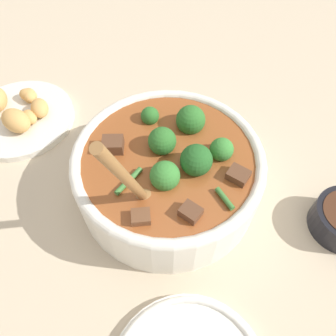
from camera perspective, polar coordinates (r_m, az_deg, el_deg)
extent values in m
plane|color=#C6B293|center=(0.51, 0.00, -3.65)|extent=(4.00, 4.00, 0.00)
cylinder|color=white|center=(0.48, 0.00, -1.11)|extent=(0.27, 0.27, 0.08)
torus|color=white|center=(0.44, 0.00, 1.79)|extent=(0.27, 0.27, 0.02)
cylinder|color=brown|center=(0.46, 0.00, 0.13)|extent=(0.24, 0.24, 0.05)
sphere|color=#2D6B28|center=(0.44, -1.49, 4.57)|extent=(0.04, 0.04, 0.04)
cylinder|color=#6B9956|center=(0.46, -1.41, 2.33)|extent=(0.01, 0.01, 0.02)
sphere|color=#2D6B28|center=(0.48, -3.17, 9.06)|extent=(0.03, 0.03, 0.03)
cylinder|color=#6B9956|center=(0.50, -3.07, 7.48)|extent=(0.01, 0.01, 0.01)
sphere|color=#387F33|center=(0.41, -0.54, -1.36)|extent=(0.04, 0.04, 0.04)
cylinder|color=#6B9956|center=(0.44, -0.51, -3.46)|extent=(0.01, 0.01, 0.02)
sphere|color=#387F33|center=(0.44, 9.32, 3.21)|extent=(0.03, 0.03, 0.03)
cylinder|color=#6B9956|center=(0.46, 8.94, 1.39)|extent=(0.01, 0.01, 0.01)
sphere|color=#2D6B28|center=(0.47, 3.96, 8.35)|extent=(0.04, 0.04, 0.04)
cylinder|color=#6B9956|center=(0.50, 3.76, 5.88)|extent=(0.01, 0.01, 0.02)
sphere|color=#235B23|center=(0.42, 4.95, 1.37)|extent=(0.04, 0.04, 0.04)
cylinder|color=#6B9956|center=(0.45, 4.67, -1.01)|extent=(0.01, 0.01, 0.02)
cube|color=brown|center=(0.39, 3.94, -7.84)|extent=(0.03, 0.03, 0.02)
cube|color=brown|center=(0.45, -9.54, 3.87)|extent=(0.04, 0.03, 0.02)
cube|color=brown|center=(0.39, -4.72, -8.66)|extent=(0.03, 0.03, 0.02)
cube|color=brown|center=(0.43, 12.05, -1.50)|extent=(0.03, 0.03, 0.02)
cylinder|color=#3D7533|center=(0.42, -6.88, -2.24)|extent=(0.05, 0.03, 0.01)
cylinder|color=#3D7533|center=(0.41, 9.84, -5.26)|extent=(0.01, 0.03, 0.01)
ellipsoid|color=olive|center=(0.41, -4.23, -4.98)|extent=(0.04, 0.03, 0.01)
cylinder|color=olive|center=(0.34, -7.40, -1.74)|extent=(0.06, 0.05, 0.16)
cylinder|color=silver|center=(0.65, -24.35, 7.92)|extent=(0.19, 0.19, 0.01)
ellipsoid|color=tan|center=(0.63, -21.44, 9.71)|extent=(0.03, 0.04, 0.03)
ellipsoid|color=tan|center=(0.66, -22.97, 11.55)|extent=(0.03, 0.04, 0.02)
ellipsoid|color=tan|center=(0.62, -24.96, 7.50)|extent=(0.06, 0.07, 0.04)
ellipsoid|color=tan|center=(0.62, -22.98, 8.19)|extent=(0.03, 0.04, 0.02)
ellipsoid|color=tan|center=(0.67, -23.17, 11.61)|extent=(0.04, 0.04, 0.02)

